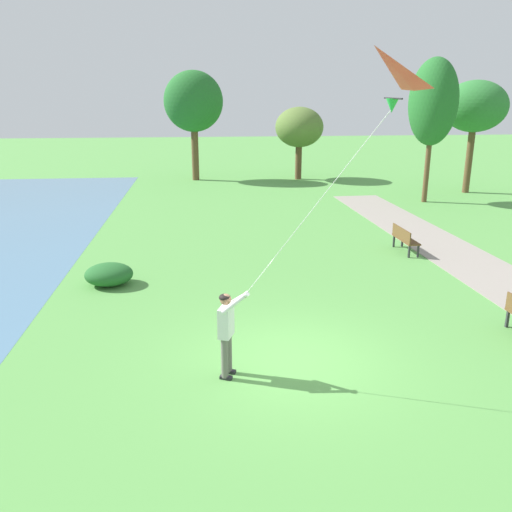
{
  "coord_description": "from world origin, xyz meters",
  "views": [
    {
      "loc": [
        -1.78,
        -9.87,
        5.35
      ],
      "look_at": [
        -0.71,
        0.74,
        2.07
      ],
      "focal_mm": 37.27,
      "sensor_mm": 36.0,
      "label": 1
    }
  ],
  "objects_px": {
    "person_kite_flyer": "(227,327)",
    "tree_lakeside_far": "(299,128)",
    "flying_kite": "(373,81)",
    "tree_behind_path": "(193,102)",
    "park_bench_far_walkway": "(404,238)",
    "tree_treeline_right": "(433,103)",
    "lakeside_shrub": "(109,274)",
    "tree_lakeside_near": "(475,107)"
  },
  "relations": [
    {
      "from": "person_kite_flyer",
      "to": "tree_lakeside_far",
      "type": "height_order",
      "value": "tree_lakeside_far"
    },
    {
      "from": "person_kite_flyer",
      "to": "tree_lakeside_far",
      "type": "xyz_separation_m",
      "value": [
        5.81,
        24.72,
        2.22
      ]
    },
    {
      "from": "flying_kite",
      "to": "tree_behind_path",
      "type": "distance_m",
      "value": 26.19
    },
    {
      "from": "park_bench_far_walkway",
      "to": "tree_treeline_right",
      "type": "distance_m",
      "value": 10.65
    },
    {
      "from": "tree_treeline_right",
      "to": "lakeside_shrub",
      "type": "height_order",
      "value": "tree_treeline_right"
    },
    {
      "from": "flying_kite",
      "to": "tree_lakeside_near",
      "type": "relative_size",
      "value": 0.69
    },
    {
      "from": "tree_lakeside_far",
      "to": "tree_behind_path",
      "type": "xyz_separation_m",
      "value": [
        -6.62,
        0.36,
        1.56
      ]
    },
    {
      "from": "park_bench_far_walkway",
      "to": "tree_lakeside_far",
      "type": "bearing_deg",
      "value": 92.6
    },
    {
      "from": "flying_kite",
      "to": "tree_behind_path",
      "type": "height_order",
      "value": "tree_behind_path"
    },
    {
      "from": "flying_kite",
      "to": "tree_lakeside_near",
      "type": "distance_m",
      "value": 23.29
    },
    {
      "from": "park_bench_far_walkway",
      "to": "tree_lakeside_near",
      "type": "distance_m",
      "value": 14.13
    },
    {
      "from": "park_bench_far_walkway",
      "to": "tree_behind_path",
      "type": "height_order",
      "value": "tree_behind_path"
    },
    {
      "from": "tree_lakeside_far",
      "to": "tree_treeline_right",
      "type": "bearing_deg",
      "value": -57.7
    },
    {
      "from": "tree_behind_path",
      "to": "lakeside_shrub",
      "type": "bearing_deg",
      "value": -96.91
    },
    {
      "from": "tree_treeline_right",
      "to": "tree_lakeside_near",
      "type": "xyz_separation_m",
      "value": [
        3.41,
        2.38,
        -0.28
      ]
    },
    {
      "from": "flying_kite",
      "to": "tree_lakeside_near",
      "type": "bearing_deg",
      "value": 58.81
    },
    {
      "from": "tree_lakeside_far",
      "to": "park_bench_far_walkway",
      "type": "bearing_deg",
      "value": -87.4
    },
    {
      "from": "flying_kite",
      "to": "tree_lakeside_far",
      "type": "relative_size",
      "value": 0.92
    },
    {
      "from": "park_bench_far_walkway",
      "to": "flying_kite",
      "type": "bearing_deg",
      "value": -115.76
    },
    {
      "from": "person_kite_flyer",
      "to": "park_bench_far_walkway",
      "type": "bearing_deg",
      "value": 50.42
    },
    {
      "from": "tree_lakeside_near",
      "to": "person_kite_flyer",
      "type": "bearing_deg",
      "value": -127.07
    },
    {
      "from": "park_bench_far_walkway",
      "to": "tree_lakeside_near",
      "type": "relative_size",
      "value": 0.25
    },
    {
      "from": "park_bench_far_walkway",
      "to": "tree_lakeside_near",
      "type": "xyz_separation_m",
      "value": [
        7.78,
        11.05,
        4.12
      ]
    },
    {
      "from": "park_bench_far_walkway",
      "to": "lakeside_shrub",
      "type": "distance_m",
      "value": 10.04
    },
    {
      "from": "park_bench_far_walkway",
      "to": "person_kite_flyer",
      "type": "bearing_deg",
      "value": -129.58
    },
    {
      "from": "tree_lakeside_far",
      "to": "tree_behind_path",
      "type": "distance_m",
      "value": 6.81
    },
    {
      "from": "flying_kite",
      "to": "park_bench_far_walkway",
      "type": "distance_m",
      "value": 11.04
    },
    {
      "from": "park_bench_far_walkway",
      "to": "tree_treeline_right",
      "type": "bearing_deg",
      "value": 63.26
    },
    {
      "from": "park_bench_far_walkway",
      "to": "tree_behind_path",
      "type": "bearing_deg",
      "value": 113.3
    },
    {
      "from": "flying_kite",
      "to": "tree_treeline_right",
      "type": "distance_m",
      "value": 19.55
    },
    {
      "from": "tree_treeline_right",
      "to": "lakeside_shrub",
      "type": "bearing_deg",
      "value": -141.92
    },
    {
      "from": "tree_behind_path",
      "to": "tree_lakeside_far",
      "type": "bearing_deg",
      "value": -3.14
    },
    {
      "from": "flying_kite",
      "to": "tree_lakeside_far",
      "type": "height_order",
      "value": "flying_kite"
    },
    {
      "from": "tree_treeline_right",
      "to": "tree_lakeside_far",
      "type": "bearing_deg",
      "value": 122.3
    },
    {
      "from": "tree_treeline_right",
      "to": "tree_lakeside_far",
      "type": "xyz_separation_m",
      "value": [
        -5.13,
        8.11,
        -1.65
      ]
    },
    {
      "from": "park_bench_far_walkway",
      "to": "lakeside_shrub",
      "type": "relative_size",
      "value": 1.1
    },
    {
      "from": "person_kite_flyer",
      "to": "park_bench_far_walkway",
      "type": "distance_m",
      "value": 10.33
    },
    {
      "from": "tree_treeline_right",
      "to": "tree_lakeside_near",
      "type": "relative_size",
      "value": 1.16
    },
    {
      "from": "flying_kite",
      "to": "lakeside_shrub",
      "type": "relative_size",
      "value": 3.02
    },
    {
      "from": "person_kite_flyer",
      "to": "flying_kite",
      "type": "relative_size",
      "value": 0.44
    },
    {
      "from": "tree_lakeside_far",
      "to": "lakeside_shrub",
      "type": "bearing_deg",
      "value": -115.11
    },
    {
      "from": "tree_behind_path",
      "to": "lakeside_shrub",
      "type": "distance_m",
      "value": 20.18
    }
  ]
}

